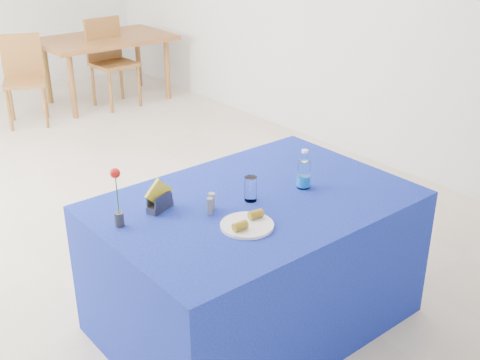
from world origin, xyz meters
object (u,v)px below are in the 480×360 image
at_px(water_bottle, 304,175).
at_px(chair_bg_left, 24,73).
at_px(blue_table, 254,262).
at_px(chair_bg_right, 110,56).
at_px(oak_table, 105,44).
at_px(plate, 247,225).

xyz_separation_m(water_bottle, chair_bg_left, (0.07, 4.18, -0.30)).
bearing_deg(water_bottle, blue_table, 169.00).
distance_m(blue_table, chair_bg_right, 4.34).
bearing_deg(chair_bg_left, oak_table, 30.62).
relative_size(water_bottle, chair_bg_left, 0.23).
relative_size(chair_bg_left, chair_bg_right, 0.94).
relative_size(plate, blue_table, 0.16).
relative_size(oak_table, chair_bg_right, 1.51).
bearing_deg(water_bottle, oak_table, 75.66).
relative_size(oak_table, chair_bg_left, 1.61).
relative_size(water_bottle, oak_table, 0.14).
bearing_deg(oak_table, water_bottle, -104.34).
xyz_separation_m(plate, chair_bg_right, (1.58, 4.31, -0.20)).
height_order(water_bottle, chair_bg_left, water_bottle).
distance_m(blue_table, chair_bg_left, 4.15).
relative_size(blue_table, chair_bg_left, 1.73).
bearing_deg(water_bottle, plate, -164.60).
xyz_separation_m(blue_table, chair_bg_right, (1.36, 4.12, 0.19)).
height_order(plate, oak_table, plate).
bearing_deg(chair_bg_left, water_bottle, -67.88).
bearing_deg(plate, chair_bg_right, 69.89).
bearing_deg(chair_bg_right, chair_bg_left, 176.54).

